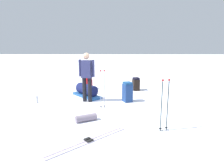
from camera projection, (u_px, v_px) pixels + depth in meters
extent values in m
plane|color=white|center=(112.00, 104.00, 6.30)|extent=(80.00, 80.00, 0.00)
cylinder|color=black|center=(84.00, 90.00, 6.59)|extent=(0.14, 0.14, 0.85)
cylinder|color=black|center=(90.00, 90.00, 6.54)|extent=(0.14, 0.14, 0.85)
cube|color=navy|center=(87.00, 69.00, 6.42)|extent=(0.38, 0.29, 0.60)
cylinder|color=navy|center=(80.00, 68.00, 6.47)|extent=(0.09, 0.09, 0.58)
cylinder|color=navy|center=(93.00, 68.00, 6.36)|extent=(0.09, 0.09, 0.58)
sphere|color=tan|center=(86.00, 56.00, 6.34)|extent=(0.22, 0.22, 0.22)
cube|color=silver|center=(87.00, 140.00, 3.89)|extent=(1.45, 1.32, 0.02)
cube|color=black|center=(87.00, 139.00, 3.89)|extent=(0.15, 0.14, 0.03)
cube|color=silver|center=(90.00, 142.00, 3.82)|extent=(1.45, 1.32, 0.02)
cube|color=black|center=(90.00, 141.00, 3.81)|extent=(0.15, 0.14, 0.03)
cube|color=black|center=(136.00, 85.00, 8.29)|extent=(0.32, 0.37, 0.49)
cube|color=black|center=(136.00, 79.00, 8.23)|extent=(0.29, 0.34, 0.08)
cube|color=#A2151C|center=(88.00, 84.00, 8.55)|extent=(0.46, 0.47, 0.45)
cube|color=#AF0B0F|center=(88.00, 78.00, 8.50)|extent=(0.41, 0.42, 0.08)
cube|color=navy|center=(127.00, 93.00, 6.58)|extent=(0.37, 0.40, 0.62)
cube|color=navy|center=(128.00, 83.00, 6.51)|extent=(0.34, 0.36, 0.08)
cylinder|color=#AAADC8|center=(104.00, 90.00, 5.84)|extent=(0.02, 0.02, 1.16)
sphere|color=#A51919|center=(104.00, 71.00, 5.72)|extent=(0.05, 0.05, 0.05)
cylinder|color=black|center=(105.00, 106.00, 5.94)|extent=(0.07, 0.07, 0.01)
cylinder|color=#AAADC8|center=(101.00, 90.00, 5.81)|extent=(0.02, 0.02, 1.16)
sphere|color=#A51919|center=(101.00, 71.00, 5.69)|extent=(0.05, 0.05, 0.05)
cylinder|color=black|center=(101.00, 106.00, 5.91)|extent=(0.07, 0.07, 0.01)
cylinder|color=#15282D|center=(168.00, 106.00, 4.26)|extent=(0.02, 0.02, 1.16)
sphere|color=#A51919|center=(169.00, 80.00, 4.14)|extent=(0.05, 0.05, 0.05)
cylinder|color=black|center=(166.00, 128.00, 4.36)|extent=(0.07, 0.07, 0.01)
cylinder|color=#15282D|center=(161.00, 107.00, 4.22)|extent=(0.02, 0.02, 1.16)
sphere|color=#A51919|center=(163.00, 80.00, 4.10)|extent=(0.05, 0.05, 0.05)
cylinder|color=black|center=(160.00, 128.00, 4.32)|extent=(0.07, 0.07, 0.01)
cube|color=#1E4E90|center=(87.00, 96.00, 7.27)|extent=(1.23, 1.29, 0.09)
cylinder|color=#141A47|center=(87.00, 89.00, 7.22)|extent=(0.93, 0.96, 0.40)
cylinder|color=slate|center=(86.00, 118.00, 4.88)|extent=(0.57, 0.41, 0.18)
cylinder|color=#B5B7BF|center=(37.00, 100.00, 6.41)|extent=(0.07, 0.07, 0.26)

